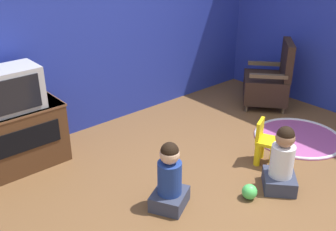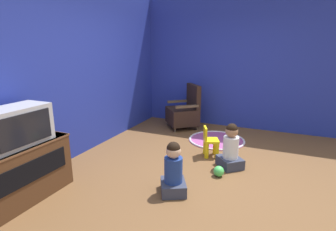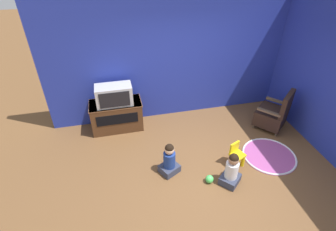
# 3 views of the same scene
# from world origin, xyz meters

# --- Properties ---
(ground_plane) EXTENTS (30.00, 30.00, 0.00)m
(ground_plane) POSITION_xyz_m (0.00, 0.00, 0.00)
(ground_plane) COLOR brown
(wall_back) EXTENTS (5.60, 0.12, 2.90)m
(wall_back) POSITION_xyz_m (-0.20, 2.13, 1.45)
(wall_back) COLOR #23339E
(wall_back) RESTS_ON ground_plane
(tv_cabinet) EXTENTS (1.15, 0.56, 0.68)m
(tv_cabinet) POSITION_xyz_m (-1.54, 1.78, 0.35)
(tv_cabinet) COLOR #4C2D19
(tv_cabinet) RESTS_ON ground_plane
(television) EXTENTS (0.77, 0.41, 0.44)m
(television) POSITION_xyz_m (-1.54, 1.74, 0.90)
(television) COLOR #B7B7BC
(television) RESTS_ON tv_cabinet
(black_armchair) EXTENTS (0.88, 0.88, 0.97)m
(black_armchair) POSITION_xyz_m (1.95, 0.99, 0.36)
(black_armchair) COLOR brown
(black_armchair) RESTS_ON ground_plane
(yellow_kid_chair) EXTENTS (0.32, 0.32, 0.50)m
(yellow_kid_chair) POSITION_xyz_m (0.61, 0.04, 0.22)
(yellow_kid_chair) COLOR yellow
(yellow_kid_chair) RESTS_ON ground_plane
(play_mat) EXTENTS (1.09, 1.09, 0.04)m
(play_mat) POSITION_xyz_m (1.41, 0.11, 0.01)
(play_mat) COLOR #A54C8C
(play_mat) RESTS_ON ground_plane
(child_watching_left) EXTENTS (0.46, 0.46, 0.69)m
(child_watching_left) POSITION_xyz_m (0.32, -0.35, 0.30)
(child_watching_left) COLOR #33384C
(child_watching_left) RESTS_ON ground_plane
(child_watching_center) EXTENTS (0.44, 0.42, 0.67)m
(child_watching_center) POSITION_xyz_m (-0.69, 0.16, 0.29)
(child_watching_center) COLOR #33384C
(child_watching_center) RESTS_ON ground_plane
(toy_ball) EXTENTS (0.15, 0.15, 0.15)m
(toy_ball) POSITION_xyz_m (-0.04, -0.27, 0.07)
(toy_ball) COLOR #4CCC59
(toy_ball) RESTS_ON ground_plane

